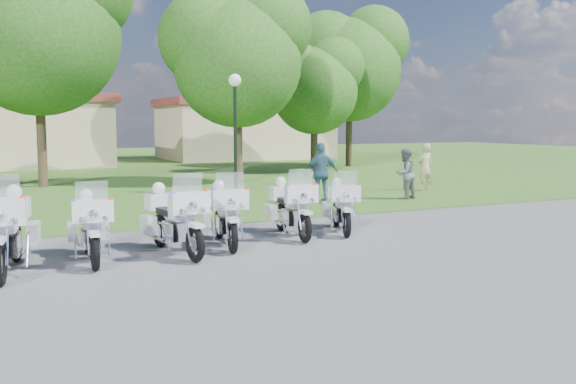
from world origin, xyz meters
name	(u,v)px	position (x,y,z in m)	size (l,w,h in m)	color
ground	(294,243)	(0.00, 0.00, 0.00)	(100.00, 100.00, 0.00)	#55555A
grass_lawn	(90,165)	(0.00, 27.00, 0.00)	(100.00, 48.00, 0.01)	#36641F
motorcycle_1	(9,230)	(-5.49, -0.13, 0.72)	(1.13, 2.56, 1.73)	black
motorcycle_2	(90,226)	(-4.10, 0.20, 0.64)	(0.84, 2.28, 1.53)	black
motorcycle_3	(173,219)	(-2.54, 0.16, 0.68)	(0.95, 2.41, 1.62)	black
motorcycle_4	(224,213)	(-1.35, 0.56, 0.66)	(1.04, 2.32, 1.57)	black
motorcycle_5	(290,207)	(0.36, 0.91, 0.65)	(0.94, 2.29, 1.54)	black
motorcycle_6	(341,205)	(1.67, 0.93, 0.61)	(1.21, 2.06, 1.46)	black
lamp_post	(235,104)	(2.27, 9.23, 3.17)	(0.44, 0.44, 4.20)	black
tree_1	(35,17)	(-3.70, 14.86, 6.52)	(7.39, 6.31, 9.86)	#38281C
tree_2	(236,51)	(3.77, 12.98, 5.42)	(6.15, 5.25, 8.20)	#38281C
tree_3	(313,83)	(9.47, 16.93, 4.50)	(5.10, 4.35, 6.80)	#38281C
tree_4	(349,60)	(13.20, 19.71, 6.01)	(6.81, 5.81, 9.08)	#38281C
building_east	(245,129)	(11.00, 30.00, 2.07)	(11.44, 7.28, 4.10)	#C5B08E
bystander_a	(425,167)	(9.02, 7.24, 0.87)	(0.64, 0.42, 1.74)	tan
bystander_b	(405,174)	(6.74, 5.39, 0.84)	(0.82, 0.64, 1.68)	slate
bystander_c	(321,173)	(3.72, 5.59, 0.95)	(1.11, 0.46, 1.90)	#335F7B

